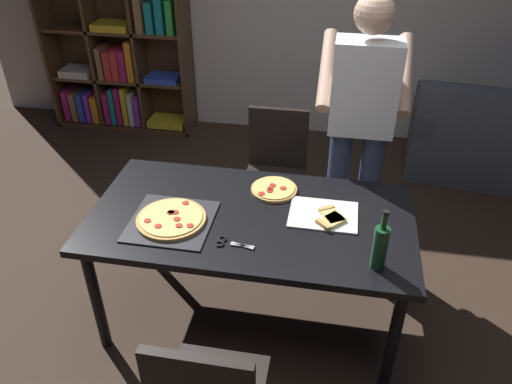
% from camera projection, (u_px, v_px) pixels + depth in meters
% --- Properties ---
extents(ground_plane, '(12.00, 12.00, 0.00)m').
position_uv_depth(ground_plane, '(252.00, 314.00, 3.08)').
color(ground_plane, '#38281E').
extents(dining_table, '(1.71, 0.90, 0.75)m').
position_uv_depth(dining_table, '(251.00, 226.00, 2.70)').
color(dining_table, black).
rests_on(dining_table, ground_plane).
extents(chair_far_side, '(0.42, 0.42, 0.90)m').
position_uv_depth(chair_far_side, '(276.00, 165.00, 3.56)').
color(chair_far_side, black).
rests_on(chair_far_side, ground_plane).
extents(bookshelf, '(1.40, 0.35, 1.95)m').
position_uv_depth(bookshelf, '(116.00, 30.00, 4.74)').
color(bookshelf, '#513823').
rests_on(bookshelf, ground_plane).
extents(person_serving_pizza, '(0.55, 0.54, 1.75)m').
position_uv_depth(person_serving_pizza, '(360.00, 122.00, 3.03)').
color(person_serving_pizza, '#38476B').
rests_on(person_serving_pizza, ground_plane).
extents(pepperoni_pizza_on_tray, '(0.42, 0.42, 0.04)m').
position_uv_depth(pepperoni_pizza_on_tray, '(171.00, 220.00, 2.61)').
color(pepperoni_pizza_on_tray, '#2D2D33').
rests_on(pepperoni_pizza_on_tray, dining_table).
extents(pizza_slices_on_towel, '(0.36, 0.29, 0.03)m').
position_uv_depth(pizza_slices_on_towel, '(326.00, 216.00, 2.64)').
color(pizza_slices_on_towel, white).
rests_on(pizza_slices_on_towel, dining_table).
extents(wine_bottle, '(0.07, 0.07, 0.32)m').
position_uv_depth(wine_bottle, '(380.00, 246.00, 2.27)').
color(wine_bottle, '#194723').
rests_on(wine_bottle, dining_table).
extents(kitchen_scissors, '(0.20, 0.09, 0.01)m').
position_uv_depth(kitchen_scissors, '(229.00, 243.00, 2.46)').
color(kitchen_scissors, silver).
rests_on(kitchen_scissors, dining_table).
extents(second_pizza_plain, '(0.26, 0.26, 0.03)m').
position_uv_depth(second_pizza_plain, '(274.00, 189.00, 2.85)').
color(second_pizza_plain, tan).
rests_on(second_pizza_plain, dining_table).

